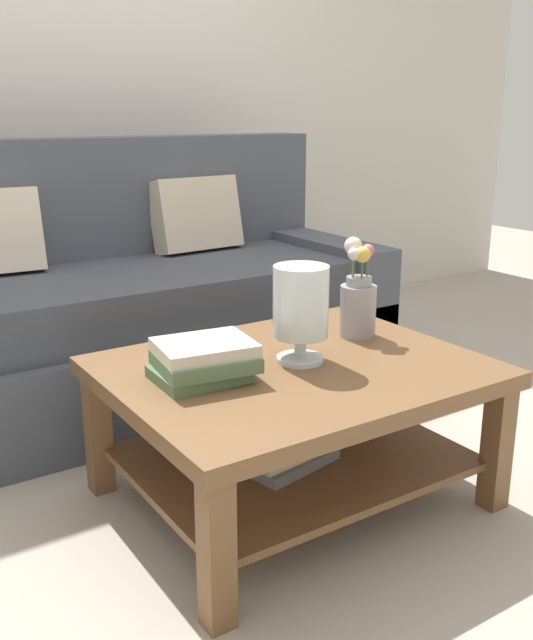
# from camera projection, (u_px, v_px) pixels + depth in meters

# --- Properties ---
(ground_plane) EXTENTS (10.00, 10.00, 0.00)m
(ground_plane) POSITION_uv_depth(u_px,v_px,m) (237.00, 460.00, 2.48)
(ground_plane) COLOR #ADA393
(back_wall) EXTENTS (6.40, 0.12, 2.70)m
(back_wall) POSITION_uv_depth(u_px,v_px,m) (56.00, 71.00, 3.42)
(back_wall) COLOR beige
(back_wall) RESTS_ON ground
(couch) EXTENTS (2.12, 0.90, 1.06)m
(couch) POSITION_uv_depth(u_px,v_px,m) (124.00, 312.00, 2.95)
(couch) COLOR #474C56
(couch) RESTS_ON ground
(coffee_table) EXTENTS (1.08, 0.86, 0.44)m
(coffee_table) POSITION_uv_depth(u_px,v_px,m) (293.00, 403.00, 2.15)
(coffee_table) COLOR brown
(coffee_table) RESTS_ON ground
(book_stack_main) EXTENTS (0.29, 0.25, 0.11)m
(book_stack_main) POSITION_uv_depth(u_px,v_px,m) (203.00, 360.00, 1.98)
(book_stack_main) COLOR #51704C
(book_stack_main) RESTS_ON coffee_table
(glass_hurricane_vase) EXTENTS (0.17, 0.17, 0.29)m
(glass_hurricane_vase) POSITION_uv_depth(u_px,v_px,m) (301.00, 305.00, 2.09)
(glass_hurricane_vase) COLOR silver
(glass_hurricane_vase) RESTS_ON coffee_table
(flower_pitcher) EXTENTS (0.12, 0.12, 0.33)m
(flower_pitcher) POSITION_uv_depth(u_px,v_px,m) (358.00, 300.00, 2.35)
(flower_pitcher) COLOR gray
(flower_pitcher) RESTS_ON coffee_table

